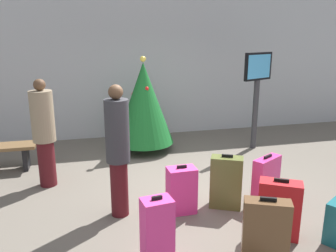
{
  "coord_description": "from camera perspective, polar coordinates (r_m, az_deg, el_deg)",
  "views": [
    {
      "loc": [
        -1.44,
        -4.73,
        2.45
      ],
      "look_at": [
        -0.07,
        0.86,
        0.9
      ],
      "focal_mm": 37.05,
      "sensor_mm": 36.0,
      "label": 1
    }
  ],
  "objects": [
    {
      "name": "suitcase_1",
      "position": [
        3.94,
        -1.79,
        -16.76
      ],
      "size": [
        0.36,
        0.29,
        0.78
      ],
      "color": "#E5388C",
      "rests_on": "ground_plane"
    },
    {
      "name": "ground_plane",
      "position": [
        5.52,
        2.89,
        -11.31
      ],
      "size": [
        16.0,
        16.0,
        0.0
      ],
      "primitive_type": "plane",
      "color": "#665E54"
    },
    {
      "name": "suitcase_4",
      "position": [
        4.57,
        17.78,
        -12.88
      ],
      "size": [
        0.55,
        0.46,
        0.76
      ],
      "color": "#B2191E",
      "rests_on": "ground_plane"
    },
    {
      "name": "back_wall",
      "position": [
        8.45,
        -3.98,
        10.19
      ],
      "size": [
        16.0,
        0.2,
        3.48
      ],
      "primitive_type": "cube",
      "color": "#B7BCC1",
      "rests_on": "ground_plane"
    },
    {
      "name": "suitcase_5",
      "position": [
        5.39,
        15.82,
        -8.49
      ],
      "size": [
        0.53,
        0.41,
        0.73
      ],
      "color": "#E5388C",
      "rests_on": "ground_plane"
    },
    {
      "name": "suitcase_2",
      "position": [
        4.91,
        2.24,
        -10.51
      ],
      "size": [
        0.4,
        0.27,
        0.7
      ],
      "color": "#E5388C",
      "rests_on": "ground_plane"
    },
    {
      "name": "suitcase_3",
      "position": [
        5.08,
        9.54,
        -9.13
      ],
      "size": [
        0.5,
        0.4,
        0.8
      ],
      "color": "#59602D",
      "rests_on": "ground_plane"
    },
    {
      "name": "flight_info_kiosk",
      "position": [
        7.58,
        14.45,
        6.72
      ],
      "size": [
        0.74,
        0.37,
        2.07
      ],
      "color": "#333338",
      "rests_on": "ground_plane"
    },
    {
      "name": "suitcase_6",
      "position": [
        3.99,
        15.75,
        -16.67
      ],
      "size": [
        0.52,
        0.37,
        0.81
      ],
      "color": "brown",
      "rests_on": "ground_plane"
    },
    {
      "name": "traveller_0",
      "position": [
        4.65,
        -8.25,
        -3.68
      ],
      "size": [
        0.42,
        0.42,
        1.82
      ],
      "color": "#4C1419",
      "rests_on": "ground_plane"
    },
    {
      "name": "traveller_1",
      "position": [
        5.88,
        -19.75,
        -0.8
      ],
      "size": [
        0.43,
        0.43,
        1.77
      ],
      "color": "#4C1419",
      "rests_on": "ground_plane"
    },
    {
      "name": "holiday_tree",
      "position": [
        7.24,
        -4.01,
        3.77
      ],
      "size": [
        1.24,
        1.24,
        2.0
      ],
      "color": "#4C3319",
      "rests_on": "ground_plane"
    }
  ]
}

